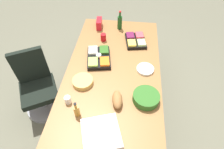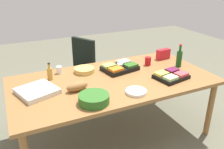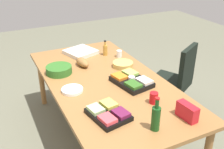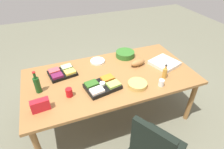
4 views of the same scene
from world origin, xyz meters
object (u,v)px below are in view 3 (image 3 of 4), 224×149
Objects in this scene: office_chair at (173,87)px; salad_bowl at (59,70)px; fruit_platter at (108,113)px; red_solo_cup at (154,98)px; conference_table at (106,86)px; paper_cup at (119,54)px; paper_plate_stack at (72,90)px; bread_loaf at (82,62)px; veggie_tray at (132,81)px; chip_bag_red at (187,112)px; dressing_bottle at (105,50)px; wine_bottle at (156,118)px; chip_bowl at (123,64)px; pizza_box at (81,52)px.

office_chair reaches higher than salad_bowl.
fruit_platter is 3.67× the size of red_solo_cup.
paper_cup is at bearing 140.48° from conference_table.
office_chair is at bearing 56.61° from paper_cup.
bread_loaf is (-0.53, 0.31, 0.04)m from paper_plate_stack.
veggie_tray is 0.64m from fruit_platter.
salad_bowl is at bearing -133.52° from veggie_tray.
chip_bag_red is 1.82× the size of red_solo_cup.
paper_plate_stack is at bearing -140.10° from chip_bag_red.
conference_table is 0.75m from dressing_bottle.
red_solo_cup is at bearing 91.37° from fruit_platter.
wine_bottle reaches higher than conference_table.
dressing_bottle is 0.83× the size of chip_bowl.
paper_plate_stack is 0.80m from chip_bowl.
office_chair reaches higher than paper_cup.
chip_bag_red is at bearing -4.26° from paper_cup.
conference_table is 7.80× the size of wine_bottle.
red_solo_cup reaches higher than pizza_box.
office_chair reaches higher than veggie_tray.
chip_bag_red is at bearing 8.69° from veggie_tray.
chip_bowl is (-0.24, 0.34, 0.09)m from conference_table.
dressing_bottle is at bearing 110.60° from salad_bowl.
red_solo_cup is at bearing 19.32° from conference_table.
chip_bag_red is (1.61, 0.03, -0.01)m from dressing_bottle.
paper_cup is at bearing 175.74° from chip_bag_red.
fruit_platter is at bearing -31.43° from paper_cup.
wine_bottle is 1.24m from chip_bowl.
red_solo_cup is (-0.33, -0.12, -0.02)m from chip_bag_red.
chip_bowl is 0.61× the size of fruit_platter.
veggie_tray is 0.73m from bread_loaf.
paper_plate_stack is (0.92, -0.43, -0.01)m from pizza_box.
dressing_bottle is (-0.86, 0.09, 0.04)m from veggie_tray.
paper_cup is 0.82× the size of red_solo_cup.
bread_loaf is 0.54m from paper_cup.
paper_cup is 1.35m from fruit_platter.
veggie_tray is 0.63m from paper_plate_stack.
conference_table is at bearing -39.52° from paper_cup.
office_chair is 8.91× the size of red_solo_cup.
bread_loaf is (0.39, -0.12, 0.03)m from pizza_box.
paper_plate_stack is at bearing -43.21° from pizza_box.
chip_bag_red is at bearing 19.18° from red_solo_cup.
pizza_box is 1.83m from chip_bag_red.
chip_bag_red reaches higher than bread_loaf.
paper_cup is (-0.41, -0.61, 0.45)m from office_chair.
wine_bottle reaches higher than office_chair.
red_solo_cup is (-0.01, 0.48, 0.02)m from fruit_platter.
wine_bottle is at bearing 3.89° from bread_loaf.
chip_bowl is at bearing 144.98° from fruit_platter.
chip_bag_red reaches higher than veggie_tray.
wine_bottle is at bearing -88.89° from chip_bag_red.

